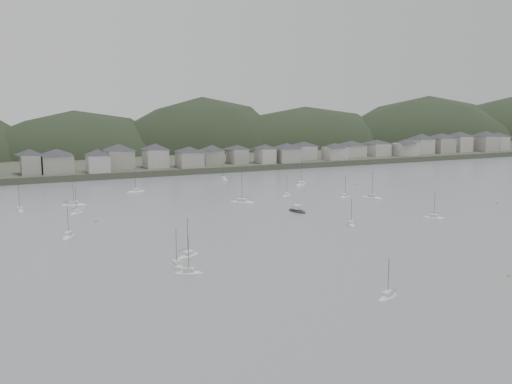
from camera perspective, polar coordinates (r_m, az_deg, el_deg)
name	(u,v)px	position (r m, az deg, el deg)	size (l,w,h in m)	color
ground	(388,264)	(146.86, 12.29, -6.57)	(900.00, 900.00, 0.00)	slate
far_shore_land	(120,151)	(418.37, -12.60, 3.76)	(900.00, 250.00, 3.00)	#383D2D
forested_ridge	(137,174)	(395.96, -11.09, 1.66)	(851.55, 103.94, 102.57)	black
waterfront_town	(258,152)	(327.33, 0.21, 3.80)	(451.48, 28.46, 12.92)	#9A988D
moored_fleet	(179,221)	(191.11, -7.19, -2.72)	(239.93, 175.92, 12.92)	silver
motor_launch_far	(297,211)	(205.97, 3.87, -1.77)	(4.49, 8.96, 4.03)	black
mooring_buoys	(309,223)	(188.07, 4.99, -2.88)	(171.14, 128.64, 0.70)	#C98F43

